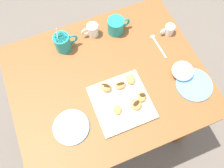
# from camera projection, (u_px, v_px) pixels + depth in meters

# --- Properties ---
(ground_plane) EXTENTS (8.00, 8.00, 0.00)m
(ground_plane) POSITION_uv_depth(u_px,v_px,m) (109.00, 118.00, 1.85)
(ground_plane) COLOR #665B51
(dining_table) EXTENTS (0.99, 0.80, 0.76)m
(dining_table) POSITION_uv_depth(u_px,v_px,m) (108.00, 89.00, 1.29)
(dining_table) COLOR brown
(dining_table) RESTS_ON ground_plane
(pastry_plate_square) EXTENTS (0.27, 0.27, 0.02)m
(pastry_plate_square) POSITION_uv_depth(u_px,v_px,m) (122.00, 102.00, 1.10)
(pastry_plate_square) COLOR white
(pastry_plate_square) RESTS_ON dining_table
(coffee_mug_teal_left) EXTENTS (0.13, 0.08, 0.15)m
(coffee_mug_teal_left) POSITION_uv_depth(u_px,v_px,m) (63.00, 42.00, 1.18)
(coffee_mug_teal_left) COLOR teal
(coffee_mug_teal_left) RESTS_ON dining_table
(coffee_mug_teal_right) EXTENTS (0.13, 0.09, 0.09)m
(coffee_mug_teal_right) POSITION_uv_depth(u_px,v_px,m) (116.00, 25.00, 1.24)
(coffee_mug_teal_right) COLOR teal
(coffee_mug_teal_right) RESTS_ON dining_table
(cream_pitcher_white) EXTENTS (0.10, 0.06, 0.07)m
(cream_pitcher_white) POSITION_uv_depth(u_px,v_px,m) (92.00, 30.00, 1.23)
(cream_pitcher_white) COLOR white
(cream_pitcher_white) RESTS_ON dining_table
(ice_cream_bowl) EXTENTS (0.11, 0.11, 0.08)m
(ice_cream_bowl) POSITION_uv_depth(u_px,v_px,m) (183.00, 70.00, 1.14)
(ice_cream_bowl) COLOR white
(ice_cream_bowl) RESTS_ON dining_table
(chocolate_sauce_pitcher) EXTENTS (0.09, 0.05, 0.06)m
(chocolate_sauce_pitcher) POSITION_uv_depth(u_px,v_px,m) (169.00, 29.00, 1.25)
(chocolate_sauce_pitcher) COLOR white
(chocolate_sauce_pitcher) RESTS_ON dining_table
(saucer_sky_left) EXTENTS (0.17, 0.17, 0.01)m
(saucer_sky_left) POSITION_uv_depth(u_px,v_px,m) (71.00, 127.00, 1.05)
(saucer_sky_left) COLOR #66A8DB
(saucer_sky_left) RESTS_ON dining_table
(saucer_sky_right) EXTENTS (0.18, 0.18, 0.01)m
(saucer_sky_right) POSITION_uv_depth(u_px,v_px,m) (194.00, 85.00, 1.14)
(saucer_sky_right) COLOR #66A8DB
(saucer_sky_right) RESTS_ON dining_table
(loose_spoon_near_saucer) EXTENTS (0.03, 0.16, 0.01)m
(loose_spoon_near_saucer) POSITION_uv_depth(u_px,v_px,m) (157.00, 43.00, 1.24)
(loose_spoon_near_saucer) COLOR silver
(loose_spoon_near_saucer) RESTS_ON dining_table
(beignet_0) EXTENTS (0.06, 0.06, 0.03)m
(beignet_0) POSITION_uv_depth(u_px,v_px,m) (136.00, 104.00, 1.07)
(beignet_0) COLOR #D19347
(beignet_0) RESTS_ON pastry_plate_square
(chocolate_drizzle_0) EXTENTS (0.04, 0.03, 0.00)m
(chocolate_drizzle_0) POSITION_uv_depth(u_px,v_px,m) (136.00, 103.00, 1.05)
(chocolate_drizzle_0) COLOR #381E11
(chocolate_drizzle_0) RESTS_ON beignet_0
(beignet_1) EXTENTS (0.05, 0.06, 0.03)m
(beignet_1) POSITION_uv_depth(u_px,v_px,m) (117.00, 110.00, 1.06)
(beignet_1) COLOR #D19347
(beignet_1) RESTS_ON pastry_plate_square
(beignet_2) EXTENTS (0.07, 0.07, 0.04)m
(beignet_2) POSITION_uv_depth(u_px,v_px,m) (106.00, 87.00, 1.10)
(beignet_2) COLOR #D19347
(beignet_2) RESTS_ON pastry_plate_square
(chocolate_drizzle_2) EXTENTS (0.04, 0.04, 0.00)m
(chocolate_drizzle_2) POSITION_uv_depth(u_px,v_px,m) (106.00, 85.00, 1.08)
(chocolate_drizzle_2) COLOR #381E11
(chocolate_drizzle_2) RESTS_ON beignet_2
(beignet_3) EXTENTS (0.06, 0.07, 0.03)m
(beignet_3) POSITION_uv_depth(u_px,v_px,m) (142.00, 96.00, 1.08)
(beignet_3) COLOR #D19347
(beignet_3) RESTS_ON pastry_plate_square
(chocolate_drizzle_3) EXTENTS (0.03, 0.03, 0.00)m
(chocolate_drizzle_3) POSITION_uv_depth(u_px,v_px,m) (142.00, 95.00, 1.07)
(chocolate_drizzle_3) COLOR #381E11
(chocolate_drizzle_3) RESTS_ON beignet_3
(beignet_4) EXTENTS (0.05, 0.06, 0.03)m
(beignet_4) POSITION_uv_depth(u_px,v_px,m) (130.00, 79.00, 1.12)
(beignet_4) COLOR #D19347
(beignet_4) RESTS_ON pastry_plate_square
(beignet_5) EXTENTS (0.06, 0.04, 0.03)m
(beignet_5) POSITION_uv_depth(u_px,v_px,m) (120.00, 85.00, 1.11)
(beignet_5) COLOR #D19347
(beignet_5) RESTS_ON pastry_plate_square
(chocolate_drizzle_5) EXTENTS (0.04, 0.02, 0.00)m
(chocolate_drizzle_5) POSITION_uv_depth(u_px,v_px,m) (120.00, 84.00, 1.09)
(chocolate_drizzle_5) COLOR #381E11
(chocolate_drizzle_5) RESTS_ON beignet_5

